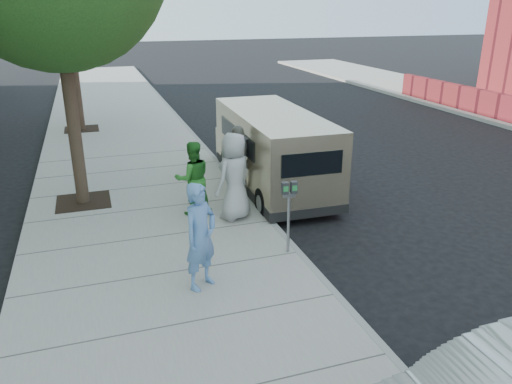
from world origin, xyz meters
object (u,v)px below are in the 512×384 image
(parking_meter, at_px, (289,202))
(person_officer, at_px, (201,237))
(person_green_shirt, at_px, (193,178))
(van, at_px, (272,149))
(person_gray_shirt, at_px, (234,177))
(person_striped_polo, at_px, (239,162))

(parking_meter, distance_m, person_officer, 1.88)
(person_green_shirt, bearing_deg, van, -150.02)
(person_officer, height_order, person_gray_shirt, person_gray_shirt)
(person_officer, bearing_deg, van, 21.65)
(person_officer, bearing_deg, parking_meter, -15.01)
(person_gray_shirt, bearing_deg, person_officer, 31.07)
(person_striped_polo, bearing_deg, van, -170.26)
(parking_meter, relative_size, person_gray_shirt, 0.73)
(van, distance_m, person_striped_polo, 1.37)
(person_officer, xyz_separation_m, person_green_shirt, (0.50, 2.99, -0.07))
(parking_meter, xyz_separation_m, van, (1.05, 3.73, -0.10))
(person_officer, distance_m, person_striped_polo, 3.97)
(parking_meter, distance_m, person_green_shirt, 2.65)
(parking_meter, xyz_separation_m, person_officer, (-1.75, -0.66, -0.11))
(parking_meter, bearing_deg, van, 77.56)
(person_officer, relative_size, person_gray_shirt, 0.95)
(person_green_shirt, bearing_deg, person_officer, 79.27)
(person_officer, xyz_separation_m, person_gray_shirt, (1.26, 2.48, 0.05))
(person_gray_shirt, bearing_deg, parking_meter, 73.07)
(person_green_shirt, distance_m, person_striped_polo, 1.35)
(van, relative_size, person_gray_shirt, 2.88)
(person_striped_polo, bearing_deg, person_gray_shirt, 41.79)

